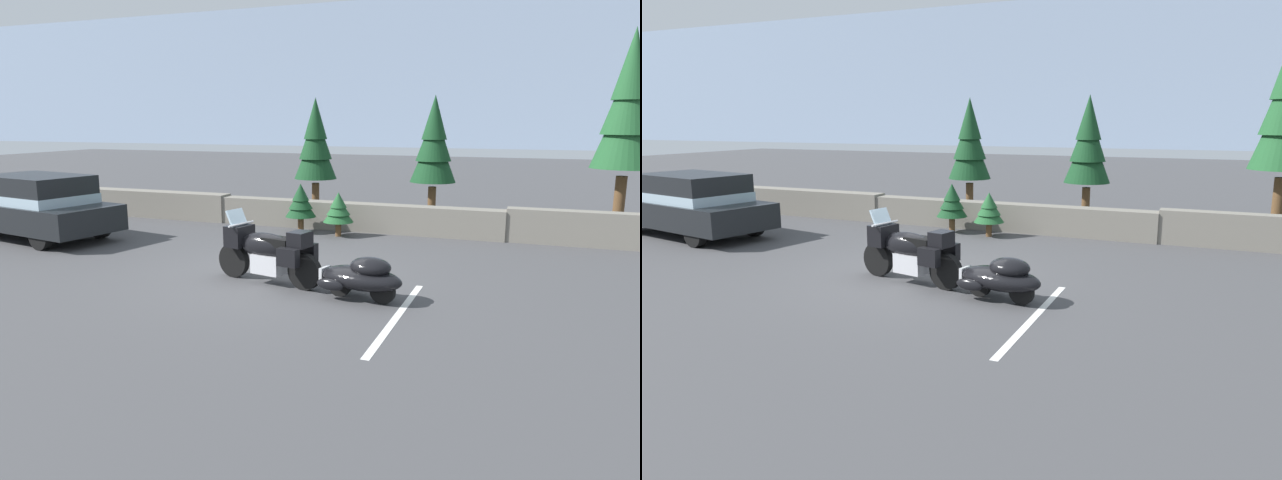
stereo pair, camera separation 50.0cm
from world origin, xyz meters
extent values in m
plane|color=#424244|center=(0.00, 0.00, 0.00)|extent=(80.00, 80.00, 0.00)
cube|color=slate|center=(-8.00, 5.14, 0.41)|extent=(8.00, 0.59, 0.82)
cube|color=slate|center=(0.00, 5.16, 0.38)|extent=(8.00, 0.54, 0.76)
cube|color=#8C9EB7|center=(0.00, 95.16, 8.00)|extent=(240.00, 80.00, 16.00)
cylinder|color=black|center=(-0.73, -0.31, 0.33)|extent=(0.67, 0.27, 0.66)
cylinder|color=black|center=(0.88, -0.65, 0.33)|extent=(0.67, 0.27, 0.66)
cube|color=silver|center=(0.12, -0.49, 0.38)|extent=(0.68, 0.55, 0.36)
ellipsoid|color=black|center=(0.03, -0.47, 0.71)|extent=(1.26, 0.68, 0.48)
cube|color=black|center=(-0.59, -0.34, 0.83)|extent=(0.46, 0.58, 0.40)
cube|color=#9EB7C6|center=(-0.63, -0.33, 1.16)|extent=(0.27, 0.47, 0.34)
cube|color=black|center=(0.32, -0.53, 0.81)|extent=(0.62, 0.47, 0.16)
cube|color=black|center=(0.78, -0.63, 0.91)|extent=(0.40, 0.46, 0.28)
cube|color=black|center=(0.67, -0.91, 0.63)|extent=(0.42, 0.24, 0.32)
cube|color=black|center=(0.80, -0.32, 0.63)|extent=(0.42, 0.24, 0.32)
cylinder|color=silver|center=(-0.54, -0.35, 1.06)|extent=(0.18, 0.69, 0.04)
cylinder|color=silver|center=(-0.68, -0.32, 0.58)|extent=(0.26, 0.12, 0.54)
cylinder|color=black|center=(1.59, -0.80, 0.22)|extent=(0.45, 0.19, 0.44)
cylinder|color=black|center=(2.40, -0.97, 0.22)|extent=(0.45, 0.19, 0.44)
ellipsoid|color=black|center=(2.00, -0.88, 0.38)|extent=(1.61, 0.97, 0.40)
ellipsoid|color=black|center=(2.17, -0.92, 0.60)|extent=(0.82, 0.70, 0.32)
cube|color=silver|center=(1.30, -0.74, 0.36)|extent=(0.12, 0.33, 0.24)
ellipsoid|color=black|center=(1.53, -1.11, 0.28)|extent=(0.54, 0.24, 0.20)
ellipsoid|color=black|center=(1.66, -0.49, 0.28)|extent=(0.54, 0.24, 0.20)
cylinder|color=silver|center=(0.92, -0.66, 0.27)|extent=(0.70, 0.19, 0.05)
cylinder|color=black|center=(-8.77, 2.37, 0.34)|extent=(0.71, 0.34, 0.68)
cylinder|color=black|center=(-6.14, 0.20, 0.34)|extent=(0.71, 0.34, 0.68)
cylinder|color=black|center=(-5.84, 1.84, 0.34)|extent=(0.71, 0.34, 0.68)
cube|color=black|center=(-7.45, 1.28, 0.61)|extent=(5.07, 2.77, 0.64)
cube|color=black|center=(-7.22, 1.24, 1.28)|extent=(2.90, 2.16, 0.70)
cube|color=#9EB7C6|center=(-7.22, 1.24, 1.05)|extent=(2.96, 2.21, 0.24)
cylinder|color=brown|center=(6.75, 7.29, 0.77)|extent=(0.28, 0.28, 1.54)
cone|color=#1E5128|center=(6.75, 7.29, 2.95)|extent=(1.66, 1.66, 2.43)
cone|color=#1E5128|center=(6.75, 7.29, 3.68)|extent=(1.29, 1.29, 2.12)
cone|color=#1E5128|center=(6.75, 7.29, 4.41)|extent=(0.91, 0.91, 1.82)
cylinder|color=brown|center=(-1.86, 7.01, 0.53)|extent=(0.23, 0.23, 1.06)
cone|color=#143D1E|center=(-1.86, 7.01, 2.04)|extent=(1.32, 1.32, 1.68)
cone|color=#143D1E|center=(-1.86, 7.01, 2.54)|extent=(1.02, 1.02, 1.47)
cone|color=#143D1E|center=(-1.86, 7.01, 3.05)|extent=(0.72, 0.72, 1.26)
cylinder|color=brown|center=(1.77, 7.15, 0.54)|extent=(0.23, 0.23, 1.07)
cone|color=#143D1E|center=(1.77, 7.15, 2.06)|extent=(1.32, 1.32, 1.69)
cone|color=#143D1E|center=(1.77, 7.15, 2.57)|extent=(1.03, 1.03, 1.48)
cone|color=#143D1E|center=(1.77, 7.15, 3.08)|extent=(0.73, 0.73, 1.27)
cylinder|color=brown|center=(-1.26, 4.36, 0.19)|extent=(0.16, 0.16, 0.38)
cone|color=#143D1E|center=(-1.26, 4.36, 0.74)|extent=(0.83, 0.83, 0.61)
cone|color=#143D1E|center=(-1.26, 4.36, 0.92)|extent=(0.65, 0.65, 0.53)
cone|color=#143D1E|center=(-1.26, 4.36, 1.10)|extent=(0.46, 0.46, 0.46)
cylinder|color=brown|center=(-0.14, 4.22, 0.17)|extent=(0.16, 0.16, 0.33)
cone|color=#1E5128|center=(-0.14, 4.22, 0.64)|extent=(0.80, 0.80, 0.53)
cone|color=#1E5128|center=(-0.14, 4.22, 0.80)|extent=(0.62, 0.62, 0.46)
cone|color=#1E5128|center=(-0.14, 4.22, 0.96)|extent=(0.44, 0.44, 0.40)
cube|color=silver|center=(2.78, -1.50, 0.00)|extent=(0.12, 3.60, 0.01)
camera|label=1|loc=(4.68, -9.97, 2.98)|focal=32.64mm
camera|label=2|loc=(5.14, -9.78, 2.98)|focal=32.64mm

